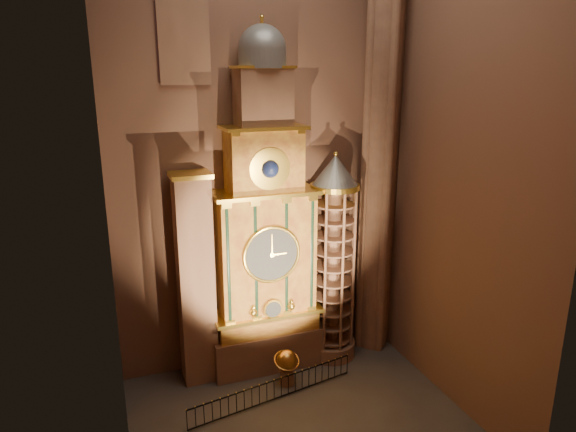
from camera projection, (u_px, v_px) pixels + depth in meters
name	position (u px, v px, depth m)	size (l,w,h in m)	color
floor	(303.00, 424.00, 21.87)	(14.00, 14.00, 0.00)	#383330
wall_back	(257.00, 147.00, 24.28)	(22.00, 22.00, 0.00)	brown
wall_left	(104.00, 183.00, 16.52)	(22.00, 22.00, 0.00)	brown
wall_right	(461.00, 159.00, 21.21)	(22.00, 22.00, 0.00)	brown
astronomical_clock	(265.00, 240.00, 24.52)	(5.60, 2.41, 16.70)	#8C634C
portrait_tower	(196.00, 280.00, 23.82)	(1.80, 1.60, 10.20)	#8C634C
stair_turret	(333.00, 261.00, 25.84)	(2.50, 2.50, 10.80)	#8C634C
gothic_pier	(381.00, 144.00, 25.42)	(2.04, 2.04, 22.00)	#8C634C
stained_glass_window	(183.00, 21.00, 21.63)	(2.20, 0.14, 5.20)	navy
celestial_globe	(287.00, 364.00, 24.35)	(1.29, 1.22, 1.79)	#8C634C
iron_railing	(274.00, 390.00, 23.24)	(8.15, 1.56, 1.02)	black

